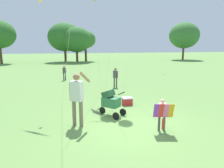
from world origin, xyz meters
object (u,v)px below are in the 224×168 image
at_px(person_adult_flyer, 77,95).
at_px(stroller, 111,101).
at_px(person_sitting_far, 64,72).
at_px(person_red_shirt, 115,76).
at_px(child_with_butterfly_kite, 162,112).
at_px(cooler_box, 127,101).

xyz_separation_m(person_adult_flyer, stroller, (1.29, 0.72, -0.48)).
bearing_deg(person_sitting_far, person_red_shirt, -45.79).
relative_size(child_with_butterfly_kite, cooler_box, 2.35).
bearing_deg(stroller, person_adult_flyer, -150.92).
distance_m(child_with_butterfly_kite, person_red_shirt, 6.86).
xyz_separation_m(person_adult_flyer, cooler_box, (2.33, 1.96, -0.91)).
relative_size(person_adult_flyer, person_red_shirt, 1.49).
relative_size(person_adult_flyer, cooler_box, 4.19).
relative_size(child_with_butterfly_kite, stroller, 1.02).
height_order(child_with_butterfly_kite, person_red_shirt, person_red_shirt).
xyz_separation_m(child_with_butterfly_kite, person_sitting_far, (-3.17, 10.22, 0.03)).
xyz_separation_m(child_with_butterfly_kite, stroller, (-1.31, 1.73, -0.03)).
height_order(person_red_shirt, cooler_box, person_red_shirt).
bearing_deg(person_sitting_far, stroller, -77.61).
xyz_separation_m(stroller, person_sitting_far, (-1.86, 8.49, 0.06)).
height_order(stroller, person_red_shirt, person_red_shirt).
distance_m(child_with_butterfly_kite, person_adult_flyer, 2.82).
bearing_deg(child_with_butterfly_kite, person_adult_flyer, 158.74).
height_order(person_adult_flyer, stroller, person_adult_flyer).
bearing_deg(person_adult_flyer, child_with_butterfly_kite, -21.26).
xyz_separation_m(child_with_butterfly_kite, person_adult_flyer, (-2.60, 1.01, 0.45)).
xyz_separation_m(person_adult_flyer, person_red_shirt, (2.70, 5.84, -0.34)).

